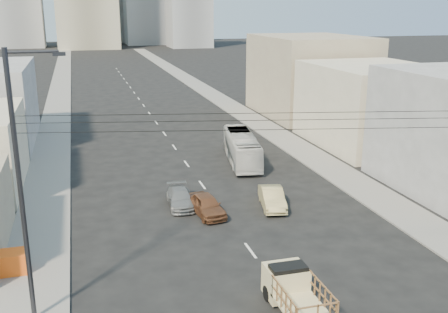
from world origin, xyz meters
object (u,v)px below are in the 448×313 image
sedan_brown (207,205)px  streetlamp_left (22,184)px  flatbed_pickup (295,290)px  crate_stack (9,262)px  city_bus (242,148)px  sedan_tan (272,198)px  sedan_grey (180,198)px

sedan_brown → streetlamp_left: size_ratio=0.34×
flatbed_pickup → crate_stack: flatbed_pickup is taller
city_bus → sedan_brown: 12.78m
streetlamp_left → crate_stack: size_ratio=6.67×
sedan_brown → sedan_tan: 4.73m
sedan_brown → crate_stack: size_ratio=2.27×
flatbed_pickup → sedan_tan: size_ratio=1.05×
city_bus → streetlamp_left: streetlamp_left is taller
flatbed_pickup → sedan_grey: (-2.47, 14.47, -0.49)m
city_bus → streetlamp_left: bearing=-118.3°
city_bus → crate_stack: (-17.90, -16.42, -0.66)m
crate_stack → sedan_grey: bearing=34.6°
city_bus → crate_stack: size_ratio=5.37×
sedan_brown → sedan_grey: bearing=116.5°
sedan_grey → city_bus: bearing=54.3°
crate_stack → streetlamp_left: bearing=-71.3°
sedan_grey → crate_stack: bearing=-142.2°
city_bus → sedan_brown: bearing=-108.9°
sedan_tan → streetlamp_left: size_ratio=0.35×
sedan_tan → sedan_grey: (-6.12, 1.97, -0.09)m
sedan_brown → streetlamp_left: (-10.27, -9.93, 5.74)m
crate_stack → city_bus: bearing=42.5°
sedan_tan → streetlamp_left: (-14.99, -10.01, 5.74)m
flatbed_pickup → city_bus: city_bus is taller
city_bus → streetlamp_left: 27.19m
sedan_tan → crate_stack: sedan_tan is taller
sedan_tan → crate_stack: 17.41m
sedan_tan → crate_stack: size_ratio=2.33×
sedan_brown → crate_stack: 12.95m
streetlamp_left → sedan_tan: bearing=33.7°
sedan_tan → sedan_grey: size_ratio=1.01×
sedan_brown → sedan_grey: 2.49m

